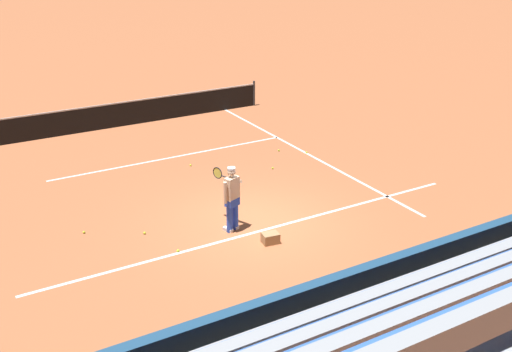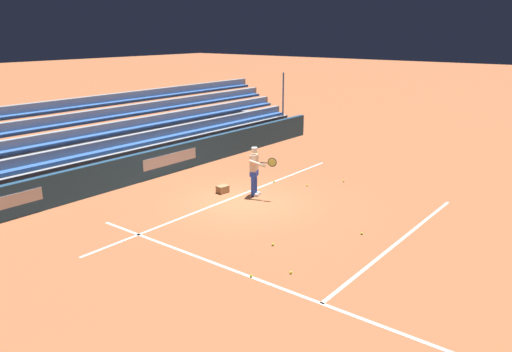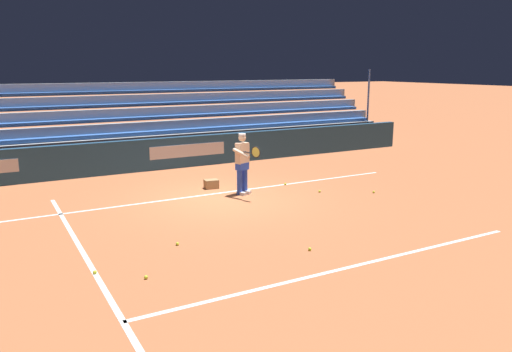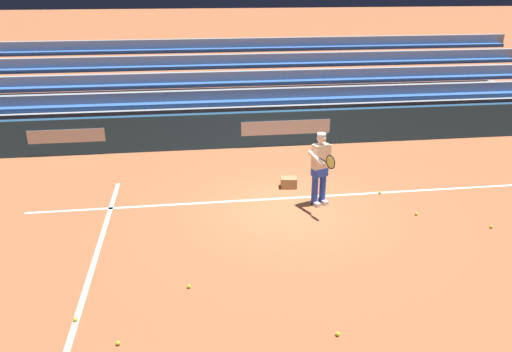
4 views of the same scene
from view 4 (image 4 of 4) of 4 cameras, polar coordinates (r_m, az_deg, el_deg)
name	(u,v)px [view 4 (image 4 of 4)]	position (r m, az deg, el deg)	size (l,w,h in m)	color
ground_plane	(290,207)	(11.57, 3.94, -3.56)	(160.00, 160.00, 0.00)	#B7663D
court_baseline_white	(286,198)	(12.02, 3.46, -2.54)	(12.00, 0.10, 0.01)	white
court_sideline_white	(70,339)	(8.17, -20.44, -17.04)	(0.10, 12.00, 0.01)	white
back_wall_sponsor_board	(261,129)	(15.58, 0.59, 5.39)	(21.06, 0.25, 1.10)	navy
bleacher_stand	(252,105)	(17.66, -0.45, 8.07)	(20.01, 3.20, 3.40)	#9EA3A8
tennis_player	(320,168)	(11.46, 7.35, 0.89)	(0.58, 1.07, 1.71)	blue
ball_box_cardboard	(289,183)	(12.59, 3.77, -0.75)	(0.40, 0.30, 0.26)	#A87F51
tennis_ball_toward_net	(189,286)	(8.79, -7.67, -12.40)	(0.07, 0.07, 0.07)	#CCE533
tennis_ball_stray_back	(75,320)	(8.47, -19.95, -15.17)	(0.07, 0.07, 0.07)	#CCE533
tennis_ball_far_left	(380,193)	(12.59, 13.96, -1.86)	(0.07, 0.07, 0.07)	#CCE533
tennis_ball_by_box	(118,343)	(7.84, -15.49, -17.92)	(0.07, 0.07, 0.07)	#CCE533
tennis_ball_midcourt	(491,227)	(11.72, 25.30, -5.26)	(0.07, 0.07, 0.07)	#CCE533
tennis_ball_on_baseline	(416,214)	(11.71, 17.85, -4.14)	(0.07, 0.07, 0.07)	#CCE533
tennis_ball_far_right	(338,334)	(7.83, 9.32, -17.40)	(0.07, 0.07, 0.07)	#CCE533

